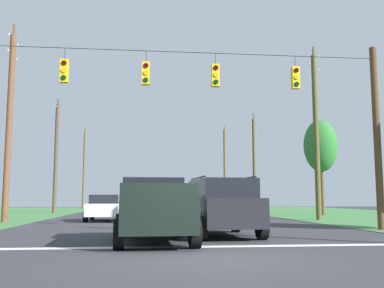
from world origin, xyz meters
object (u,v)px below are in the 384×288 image
object	(u,v)px
utility_pole_far_right	(254,163)
utility_pole_near_left	(225,168)
overhead_signal_span	(179,122)
distant_car_oncoming	(153,206)
pickup_truck	(153,210)
utility_pole_far_left	(9,122)
tree_roadside_far_right	(321,146)
distant_car_crossing_white	(105,207)
utility_pole_distant_left	(84,168)
utility_pole_mid_right	(316,133)
suv_black	(221,206)
utility_pole_distant_right	(56,157)

from	to	relation	value
utility_pole_far_right	utility_pole_near_left	bearing A→B (deg)	91.00
overhead_signal_span	distant_car_oncoming	world-z (taller)	overhead_signal_span
pickup_truck	utility_pole_far_right	distance (m)	29.33
pickup_truck	utility_pole_far_left	distance (m)	14.94
tree_roadside_far_right	overhead_signal_span	bearing A→B (deg)	-128.69
distant_car_crossing_white	utility_pole_distant_left	bearing A→B (deg)	99.87
utility_pole_mid_right	utility_pole_distant_left	bearing A→B (deg)	120.56
utility_pole_far_left	overhead_signal_span	bearing A→B (deg)	-41.20
utility_pole_near_left	utility_pole_distant_left	xyz separation A→B (m)	(-17.52, 1.00, -0.11)
distant_car_crossing_white	utility_pole_near_left	world-z (taller)	utility_pole_near_left
pickup_truck	suv_black	xyz separation A→B (m)	(2.44, 1.87, 0.09)
utility_pole_distant_left	tree_roadside_far_right	distance (m)	31.24
pickup_truck	distant_car_oncoming	distance (m)	18.24
utility_pole_distant_left	tree_roadside_far_right	bearing A→B (deg)	-47.64
suv_black	overhead_signal_span	bearing A→B (deg)	122.13
utility_pole_mid_right	utility_pole_distant_left	size ratio (longest dim) A/B	1.06
utility_pole_mid_right	utility_pole_distant_right	size ratio (longest dim) A/B	1.04
utility_pole_far_left	utility_pole_distant_left	distance (m)	30.56
utility_pole_near_left	tree_roadside_far_right	size ratio (longest dim) A/B	1.41
utility_pole_distant_right	utility_pole_near_left	bearing A→B (deg)	38.51
distant_car_oncoming	utility_pole_near_left	xyz separation A→B (m)	(9.49, 23.16, 4.32)
distant_car_crossing_white	tree_roadside_far_right	size ratio (longest dim) A/B	0.58
tree_roadside_far_right	utility_pole_far_right	bearing A→B (deg)	112.40
pickup_truck	suv_black	distance (m)	3.07
utility_pole_far_right	utility_pole_distant_left	bearing A→B (deg)	139.62
distant_car_oncoming	utility_pole_mid_right	distance (m)	12.40
utility_pole_near_left	utility_pole_distant_left	world-z (taller)	utility_pole_near_left
utility_pole_distant_left	distant_car_crossing_white	bearing A→B (deg)	-80.13
utility_pole_far_left	tree_roadside_far_right	bearing A→B (deg)	19.37
tree_roadside_far_right	utility_pole_near_left	bearing A→B (deg)	99.09
distant_car_oncoming	utility_pole_distant_left	xyz separation A→B (m)	(-8.03, 24.16, 4.21)
suv_black	utility_pole_far_right	world-z (taller)	utility_pole_far_right
distant_car_crossing_white	utility_pole_far_right	world-z (taller)	utility_pole_far_right
suv_black	pickup_truck	bearing A→B (deg)	-142.59
tree_roadside_far_right	utility_pole_far_left	bearing A→B (deg)	-160.63
pickup_truck	utility_pole_distant_right	bearing A→B (deg)	106.78
distant_car_crossing_white	utility_pole_near_left	xyz separation A→B (m)	(12.38, 28.54, 4.32)
distant_car_crossing_white	utility_pole_far_right	size ratio (longest dim) A/B	0.46
overhead_signal_span	distant_car_oncoming	distance (m)	14.72
suv_black	tree_roadside_far_right	distance (m)	21.03
utility_pole_distant_right	utility_pole_far_left	bearing A→B (deg)	-88.89
distant_car_crossing_white	tree_roadside_far_right	bearing A→B (deg)	22.10
distant_car_crossing_white	distant_car_oncoming	xyz separation A→B (m)	(2.89, 5.38, 0.00)
utility_pole_mid_right	tree_roadside_far_right	xyz separation A→B (m)	(3.20, 7.14, 0.01)
distant_car_oncoming	distant_car_crossing_white	bearing A→B (deg)	-118.23
overhead_signal_span	pickup_truck	distance (m)	5.37
utility_pole_far_left	utility_pole_distant_left	bearing A→B (deg)	89.62
distant_car_oncoming	utility_pole_far_right	size ratio (longest dim) A/B	0.46
tree_roadside_far_right	distant_car_crossing_white	bearing A→B (deg)	-157.90
overhead_signal_span	utility_pole_distant_left	world-z (taller)	utility_pole_distant_left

